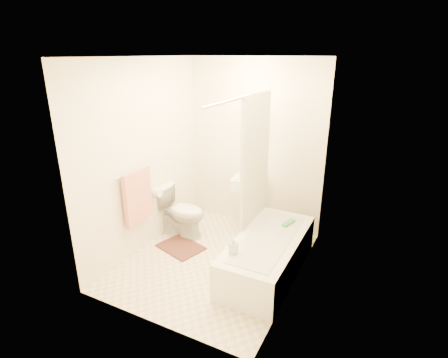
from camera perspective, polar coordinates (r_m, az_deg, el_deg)
The scene contains 17 objects.
floor at distance 4.47m, azimuth -1.50°, elevation -13.15°, with size 2.40×2.40×0.00m, color beige.
ceiling at distance 3.74m, azimuth -1.84°, elevation 19.35°, with size 2.40×2.40×0.00m, color white.
wall_back at distance 4.99m, azimuth 4.99°, elevation 5.48°, with size 2.00×0.02×2.40m, color beige.
wall_left at distance 4.49m, azimuth -12.95°, elevation 3.41°, with size 0.02×2.40×2.40m, color beige.
wall_right at distance 3.60m, azimuth 12.48°, elevation -0.68°, with size 0.02×2.40×2.40m, color beige.
mirror at distance 4.90m, azimuth 5.00°, elevation 8.83°, with size 0.40×0.03×0.55m, color white.
curtain_rod at distance 3.73m, azimuth 3.15°, elevation 13.16°, with size 0.03×0.03×1.70m, color silver.
shower_curtain at distance 4.25m, azimuth 5.15°, elevation 3.19°, with size 0.04×0.80×1.55m, color silver.
towel_bar at distance 4.31m, azimuth -14.54°, elevation 1.21°, with size 0.02×0.02×0.60m, color silver.
towel at distance 4.40m, azimuth -13.88°, elevation -2.79°, with size 0.06×0.45×0.66m, color #CC7266.
toilet_paper at distance 4.70m, azimuth -10.90°, elevation -2.17°, with size 0.12×0.12×0.11m, color white.
toilet at distance 4.93m, azimuth -7.11°, elevation -5.27°, with size 0.40×0.72×0.70m, color silver.
sink at distance 5.00m, azimuth 4.06°, elevation -3.71°, with size 0.44×0.36×0.87m, color white, non-canonical shape.
bathtub at distance 4.19m, azimuth 7.19°, elevation -12.17°, with size 0.68×1.56×0.44m, color white, non-canonical shape.
bath_mat at distance 4.76m, azimuth -7.07°, elevation -10.94°, with size 0.57×0.43×0.02m, color #522D23.
soap_bottle at distance 3.72m, azimuth 1.55°, elevation -10.83°, with size 0.09×0.09×0.19m, color white.
scrub_brush at distance 4.41m, azimuth 10.50°, elevation -7.11°, with size 0.06×0.21×0.04m, color #41B25E.
Camera 1 is at (1.80, -3.28, 2.44)m, focal length 28.00 mm.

